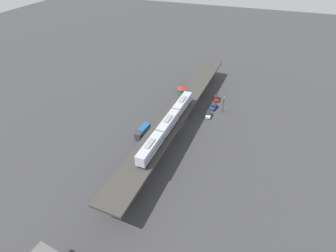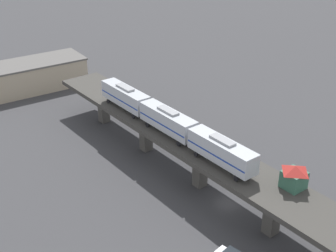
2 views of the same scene
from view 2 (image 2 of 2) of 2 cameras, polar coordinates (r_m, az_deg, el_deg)
The scene contains 6 objects.
ground_plane at distance 73.56m, azimuth 7.26°, elevation -9.39°, with size 400.00×400.00×0.00m, color #38383A.
elevated_viaduct at distance 70.02m, azimuth 7.64°, elevation -5.38°, with size 13.47×92.32×7.16m.
subway_train at distance 76.08m, azimuth 0.00°, elevation 0.70°, with size 4.88×37.30×4.45m.
signal_hut at distance 65.16m, azimuth 15.14°, elevation -5.93°, with size 3.39×3.39×3.40m.
delivery_truck at distance 84.36m, azimuth 6.65°, elevation -2.80°, with size 3.10×7.42×3.20m.
warehouse_building at distance 117.09m, azimuth -17.04°, elevation 5.75°, with size 29.62×13.73×6.80m.
Camera 2 is at (-45.61, -38.28, 43.19)m, focal length 50.00 mm.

